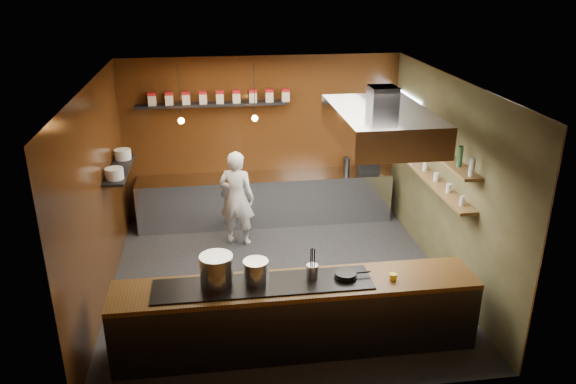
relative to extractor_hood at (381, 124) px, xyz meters
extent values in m
plane|color=black|center=(-1.30, 0.40, -2.51)|extent=(5.00, 5.00, 0.00)
plane|color=#371D0A|center=(-1.30, 2.90, -1.01)|extent=(5.00, 0.00, 5.00)
plane|color=#371D0A|center=(-3.80, 0.40, -1.01)|extent=(0.00, 5.00, 5.00)
plane|color=#424125|center=(1.20, 0.40, -1.01)|extent=(0.00, 5.00, 5.00)
plane|color=silver|center=(-1.30, 0.40, 0.49)|extent=(5.00, 5.00, 0.00)
plane|color=white|center=(1.15, 2.10, -0.61)|extent=(0.00, 1.00, 1.00)
cube|color=silver|center=(-1.30, 2.57, -2.06)|extent=(4.60, 0.65, 0.90)
cube|color=#38383D|center=(-1.30, -1.20, -2.08)|extent=(4.40, 0.70, 0.86)
cube|color=brown|center=(-1.30, -1.20, -1.62)|extent=(4.40, 0.72, 0.06)
cube|color=black|center=(-1.70, -1.20, -1.58)|extent=(2.60, 0.55, 0.02)
cube|color=black|center=(-2.20, 2.76, -0.31)|extent=(2.60, 0.26, 0.04)
cube|color=black|center=(-3.64, 1.40, -0.96)|extent=(0.30, 1.40, 0.04)
cube|color=brown|center=(1.04, 0.70, -0.59)|extent=(0.26, 2.80, 0.04)
cube|color=brown|center=(1.04, 0.70, -1.06)|extent=(0.26, 2.80, 0.04)
cube|color=#38383D|center=(0.00, 0.00, 0.34)|extent=(0.35, 0.35, 0.30)
cube|color=silver|center=(0.00, 0.00, -0.01)|extent=(1.20, 2.00, 0.40)
cube|color=white|center=(0.00, 0.00, -0.22)|extent=(1.00, 1.80, 0.02)
cylinder|color=black|center=(-2.70, 2.10, 0.04)|extent=(0.01, 0.01, 0.90)
sphere|color=orange|center=(-2.70, 2.10, -0.41)|extent=(0.10, 0.10, 0.10)
cylinder|color=black|center=(-1.50, 2.10, 0.04)|extent=(0.01, 0.01, 0.90)
sphere|color=orange|center=(-1.50, 2.10, -0.41)|extent=(0.10, 0.10, 0.10)
cube|color=#C1B3A0|center=(-3.20, 2.76, -0.20)|extent=(0.13, 0.13, 0.17)
cube|color=maroon|center=(-3.20, 2.76, -0.09)|extent=(0.13, 0.13, 0.05)
cube|color=#C1B3A0|center=(-2.91, 2.76, -0.20)|extent=(0.13, 0.13, 0.17)
cube|color=maroon|center=(-2.91, 2.76, -0.09)|extent=(0.13, 0.13, 0.05)
cube|color=#C1B3A0|center=(-2.62, 2.76, -0.20)|extent=(0.13, 0.13, 0.17)
cube|color=maroon|center=(-2.62, 2.76, -0.09)|extent=(0.14, 0.13, 0.05)
cube|color=#C1B3A0|center=(-2.34, 2.76, -0.20)|extent=(0.13, 0.13, 0.17)
cube|color=maroon|center=(-2.34, 2.76, -0.09)|extent=(0.13, 0.13, 0.05)
cube|color=#C1B3A0|center=(-2.05, 2.76, -0.20)|extent=(0.13, 0.13, 0.17)
cube|color=maroon|center=(-2.05, 2.76, -0.09)|extent=(0.14, 0.13, 0.05)
cube|color=#C1B3A0|center=(-1.76, 2.76, -0.20)|extent=(0.13, 0.13, 0.17)
cube|color=maroon|center=(-1.76, 2.76, -0.09)|extent=(0.14, 0.13, 0.05)
cube|color=#C1B3A0|center=(-1.48, 2.76, -0.20)|extent=(0.13, 0.13, 0.17)
cube|color=maroon|center=(-1.48, 2.76, -0.09)|extent=(0.14, 0.13, 0.05)
cube|color=#C1B3A0|center=(-1.19, 2.76, -0.20)|extent=(0.13, 0.13, 0.17)
cube|color=maroon|center=(-1.19, 2.76, -0.09)|extent=(0.14, 0.13, 0.05)
cube|color=#C1B3A0|center=(-0.90, 2.76, -0.20)|extent=(0.13, 0.13, 0.17)
cube|color=maroon|center=(-0.90, 2.76, -0.09)|extent=(0.14, 0.13, 0.05)
cylinder|color=silver|center=(-3.64, 0.95, -0.86)|extent=(0.26, 0.26, 0.16)
cylinder|color=silver|center=(-3.64, 1.85, -0.86)|extent=(0.26, 0.26, 0.16)
cylinder|color=silver|center=(1.04, -0.60, -0.45)|extent=(0.06, 0.06, 0.24)
cylinder|color=#2D5933|center=(1.04, -0.23, -0.45)|extent=(0.06, 0.06, 0.24)
cylinder|color=#8C601E|center=(1.04, 0.14, -0.45)|extent=(0.06, 0.06, 0.24)
cylinder|color=silver|center=(1.04, 0.51, -0.45)|extent=(0.06, 0.06, 0.24)
cylinder|color=#2D5933|center=(1.04, 0.89, -0.45)|extent=(0.06, 0.06, 0.24)
cylinder|color=#8C601E|center=(1.04, 1.26, -0.45)|extent=(0.06, 0.06, 0.24)
cylinder|color=silver|center=(1.04, 1.63, -0.45)|extent=(0.06, 0.06, 0.24)
cylinder|color=#2D5933|center=(1.04, 2.00, -0.45)|extent=(0.06, 0.06, 0.24)
cylinder|color=silver|center=(1.04, -0.45, -0.97)|extent=(0.07, 0.07, 0.13)
cylinder|color=silver|center=(1.04, 0.01, -0.97)|extent=(0.07, 0.07, 0.13)
cylinder|color=silver|center=(1.04, 0.47, -0.97)|extent=(0.07, 0.07, 0.13)
cylinder|color=silver|center=(1.04, 0.93, -0.97)|extent=(0.07, 0.07, 0.13)
cylinder|color=silver|center=(1.04, 1.39, -0.97)|extent=(0.07, 0.07, 0.13)
cylinder|color=silver|center=(1.04, 1.85, -0.97)|extent=(0.07, 0.07, 0.13)
cylinder|color=#B0B3B7|center=(-2.24, -1.14, -1.37)|extent=(0.51, 0.51, 0.38)
cylinder|color=silver|center=(-1.78, -1.15, -1.42)|extent=(0.34, 0.34, 0.28)
cylinder|color=silver|center=(-1.10, -1.16, -1.47)|extent=(0.16, 0.16, 0.18)
cylinder|color=black|center=(-0.70, -1.19, -1.55)|extent=(0.28, 0.28, 0.03)
cylinder|color=black|center=(-0.70, -1.19, -1.51)|extent=(0.26, 0.26, 0.03)
cylinder|color=black|center=(-0.48, -1.19, -1.51)|extent=(0.18, 0.03, 0.02)
cylinder|color=yellow|center=(-0.14, -1.29, -1.54)|extent=(0.12, 0.12, 0.08)
cube|color=black|center=(0.63, 2.61, -1.42)|extent=(0.39, 0.38, 0.37)
imported|color=white|center=(-1.86, 1.77, -1.68)|extent=(0.70, 0.57, 1.65)
camera|label=1|loc=(-2.20, -6.93, 1.92)|focal=35.00mm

